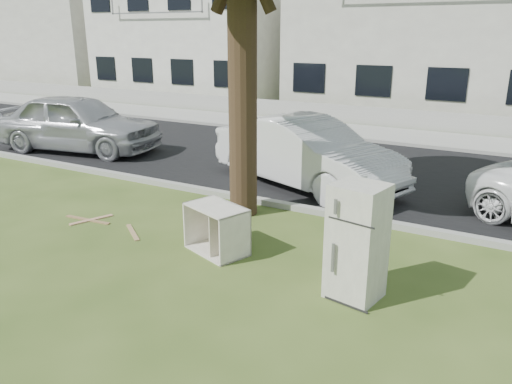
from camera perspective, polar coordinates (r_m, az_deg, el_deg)
The scene contains 16 objects.
ground at distance 8.34m, azimuth -5.40°, elevation -6.56°, with size 120.00×120.00×0.00m, color #374D1B.
road at distance 13.42m, azimuth 9.25°, elevation 2.79°, with size 120.00×7.00×0.01m, color black.
kerb_near at distance 10.30m, azimuth 2.33°, elevation -1.67°, with size 120.00×0.18×0.12m, color gray.
kerb_far at distance 16.72m, azimuth 13.52°, elevation 5.48°, with size 120.00×0.18×0.12m, color gray.
sidewalk at distance 18.09m, azimuth 14.82°, elevation 6.31°, with size 120.00×2.80×0.01m, color gray.
low_wall at distance 19.56m, azimuth 16.14°, elevation 8.06°, with size 120.00×0.15×0.70m, color gray.
townhouse_left at distance 28.82m, azimuth -5.62°, elevation 17.92°, with size 10.20×8.16×7.04m.
townhouse_center at distance 24.12m, azimuth 19.77°, elevation 17.53°, with size 11.22×8.16×7.44m.
filler_left at distance 38.85m, azimuth -23.12°, elevation 16.12°, with size 16.00×9.00×6.40m, color beige.
fridge at distance 6.73m, azimuth 11.47°, elevation -5.63°, with size 0.66×0.61×1.59m, color beige.
cabinet at distance 8.11m, azimuth -4.51°, elevation -4.24°, with size 1.01×0.62×0.78m, color white.
plank_a at distance 10.08m, azimuth -18.69°, elevation -3.02°, with size 1.03×0.08×0.02m, color olive.
plank_b at distance 9.23m, azimuth -13.91°, elevation -4.50°, with size 0.81×0.08×0.02m, color #9E7B52.
plank_c at distance 10.05m, azimuth -18.28°, elevation -3.03°, with size 0.84×0.09×0.02m, color tan.
car_center at distance 11.55m, azimuth 5.70°, elevation 4.52°, with size 1.67×4.80×1.58m, color silver.
car_left at distance 15.94m, azimuth -19.72°, elevation 7.48°, with size 2.02×5.01×1.71m, color #9C9DA3.
Camera 1 is at (4.38, -6.21, 3.43)m, focal length 35.00 mm.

